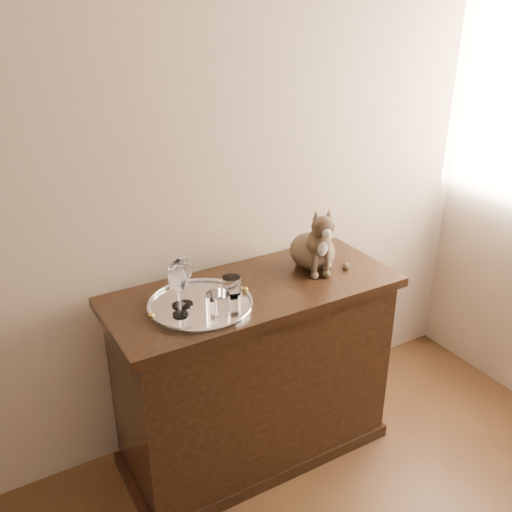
{
  "coord_description": "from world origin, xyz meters",
  "views": [
    {
      "loc": [
        -0.41,
        0.18,
        1.93
      ],
      "look_at": [
        0.62,
        1.95,
        0.98
      ],
      "focal_mm": 40.0,
      "sensor_mm": 36.0,
      "label": 1
    }
  ],
  "objects_px": {
    "sideboard": "(254,374)",
    "tumbler_b": "(218,306)",
    "tray": "(201,305)",
    "wine_glass_a": "(178,284)",
    "wine_glass_d": "(184,281)",
    "wine_glass_c": "(179,292)",
    "tumbler_c": "(231,286)",
    "cat": "(313,235)"
  },
  "relations": [
    {
      "from": "tray",
      "to": "cat",
      "type": "xyz_separation_m",
      "value": [
        0.57,
        0.08,
        0.14
      ]
    },
    {
      "from": "wine_glass_d",
      "to": "tumbler_b",
      "type": "xyz_separation_m",
      "value": [
        0.07,
        -0.15,
        -0.05
      ]
    },
    {
      "from": "tray",
      "to": "wine_glass_c",
      "type": "distance_m",
      "value": 0.14
    },
    {
      "from": "wine_glass_d",
      "to": "tumbler_c",
      "type": "relative_size",
      "value": 2.46
    },
    {
      "from": "wine_glass_d",
      "to": "tumbler_b",
      "type": "bearing_deg",
      "value": -65.23
    },
    {
      "from": "wine_glass_a",
      "to": "wine_glass_c",
      "type": "relative_size",
      "value": 0.98
    },
    {
      "from": "tray",
      "to": "cat",
      "type": "relative_size",
      "value": 1.37
    },
    {
      "from": "tray",
      "to": "wine_glass_d",
      "type": "xyz_separation_m",
      "value": [
        -0.05,
        0.03,
        0.1
      ]
    },
    {
      "from": "wine_glass_a",
      "to": "sideboard",
      "type": "bearing_deg",
      "value": -0.38
    },
    {
      "from": "wine_glass_c",
      "to": "cat",
      "type": "height_order",
      "value": "cat"
    },
    {
      "from": "sideboard",
      "to": "tumbler_c",
      "type": "bearing_deg",
      "value": -166.6
    },
    {
      "from": "cat",
      "to": "wine_glass_a",
      "type": "bearing_deg",
      "value": -160.42
    },
    {
      "from": "sideboard",
      "to": "wine_glass_a",
      "type": "xyz_separation_m",
      "value": [
        -0.32,
        0.0,
        0.53
      ]
    },
    {
      "from": "wine_glass_a",
      "to": "tumbler_b",
      "type": "height_order",
      "value": "wine_glass_a"
    },
    {
      "from": "wine_glass_a",
      "to": "cat",
      "type": "relative_size",
      "value": 0.63
    },
    {
      "from": "wine_glass_c",
      "to": "tumbler_c",
      "type": "distance_m",
      "value": 0.24
    },
    {
      "from": "wine_glass_d",
      "to": "cat",
      "type": "distance_m",
      "value": 0.62
    },
    {
      "from": "sideboard",
      "to": "tumbler_b",
      "type": "xyz_separation_m",
      "value": [
        -0.23,
        -0.15,
        0.48
      ]
    },
    {
      "from": "tumbler_b",
      "to": "wine_glass_d",
      "type": "bearing_deg",
      "value": 114.77
    },
    {
      "from": "sideboard",
      "to": "wine_glass_d",
      "type": "xyz_separation_m",
      "value": [
        -0.3,
        -0.0,
        0.53
      ]
    },
    {
      "from": "sideboard",
      "to": "tray",
      "type": "height_order",
      "value": "tray"
    },
    {
      "from": "wine_glass_c",
      "to": "tumbler_b",
      "type": "height_order",
      "value": "wine_glass_c"
    },
    {
      "from": "tray",
      "to": "wine_glass_c",
      "type": "height_order",
      "value": "wine_glass_c"
    },
    {
      "from": "wine_glass_a",
      "to": "wine_glass_c",
      "type": "xyz_separation_m",
      "value": [
        -0.02,
        -0.07,
        0.0
      ]
    },
    {
      "from": "tray",
      "to": "tumbler_c",
      "type": "bearing_deg",
      "value": 0.98
    },
    {
      "from": "sideboard",
      "to": "wine_glass_a",
      "type": "height_order",
      "value": "wine_glass_a"
    },
    {
      "from": "sideboard",
      "to": "tray",
      "type": "bearing_deg",
      "value": -173.17
    },
    {
      "from": "sideboard",
      "to": "wine_glass_a",
      "type": "bearing_deg",
      "value": 179.62
    },
    {
      "from": "wine_glass_d",
      "to": "wine_glass_a",
      "type": "bearing_deg",
      "value": 168.33
    },
    {
      "from": "cat",
      "to": "tray",
      "type": "bearing_deg",
      "value": -156.71
    },
    {
      "from": "tumbler_c",
      "to": "cat",
      "type": "relative_size",
      "value": 0.27
    },
    {
      "from": "sideboard",
      "to": "tray",
      "type": "relative_size",
      "value": 3.0
    },
    {
      "from": "tumbler_c",
      "to": "wine_glass_a",
      "type": "bearing_deg",
      "value": 171.74
    },
    {
      "from": "tumbler_c",
      "to": "cat",
      "type": "xyz_separation_m",
      "value": [
        0.43,
        0.07,
        0.1
      ]
    },
    {
      "from": "sideboard",
      "to": "wine_glass_c",
      "type": "height_order",
      "value": "wine_glass_c"
    },
    {
      "from": "tray",
      "to": "wine_glass_a",
      "type": "bearing_deg",
      "value": 155.78
    },
    {
      "from": "tray",
      "to": "wine_glass_a",
      "type": "height_order",
      "value": "wine_glass_a"
    },
    {
      "from": "sideboard",
      "to": "wine_glass_a",
      "type": "relative_size",
      "value": 6.47
    },
    {
      "from": "tray",
      "to": "wine_glass_c",
      "type": "xyz_separation_m",
      "value": [
        -0.1,
        -0.03,
        0.1
      ]
    },
    {
      "from": "wine_glass_c",
      "to": "tumbler_c",
      "type": "xyz_separation_m",
      "value": [
        0.23,
        0.04,
        -0.06
      ]
    },
    {
      "from": "wine_glass_a",
      "to": "cat",
      "type": "xyz_separation_m",
      "value": [
        0.64,
        0.04,
        0.05
      ]
    },
    {
      "from": "wine_glass_c",
      "to": "cat",
      "type": "distance_m",
      "value": 0.67
    }
  ]
}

